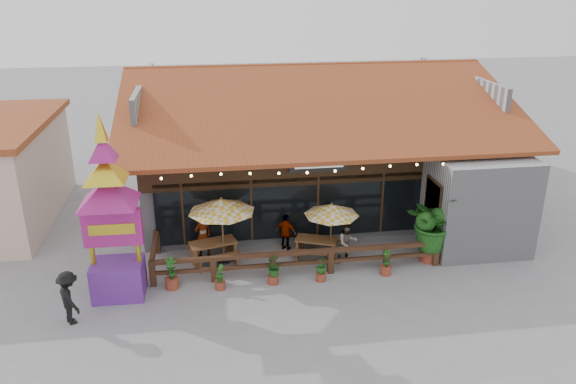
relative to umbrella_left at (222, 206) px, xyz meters
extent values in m
plane|color=gray|center=(4.11, -0.81, -2.18)|extent=(100.00, 100.00, 0.00)
cube|color=#A3A3A8|center=(4.11, 6.19, -0.18)|extent=(14.00, 10.00, 4.00)
cube|color=#382211|center=(2.61, 1.11, 1.02)|extent=(11.00, 0.16, 1.60)
cube|color=black|center=(2.61, 1.09, -0.68)|extent=(10.00, 0.12, 2.40)
cube|color=#F8B86F|center=(2.61, 1.29, -0.68)|extent=(9.80, 0.05, 2.20)
cube|color=#A3A3A8|center=(9.36, -0.16, -0.38)|extent=(3.50, 2.70, 3.60)
cube|color=red|center=(7.55, -0.31, -0.18)|extent=(0.06, 1.20, 1.50)
cube|color=#382211|center=(7.54, -0.31, -0.18)|extent=(0.04, 1.34, 1.64)
cube|color=#964921|center=(4.11, 2.69, 2.72)|extent=(15.50, 7.05, 2.37)
cube|color=#964921|center=(4.11, 9.69, 2.72)|extent=(15.50, 7.05, 2.37)
cube|color=#964921|center=(4.11, 6.19, 3.84)|extent=(15.50, 0.30, 0.12)
cube|color=#A3A3A8|center=(-2.89, 6.19, 2.52)|extent=(0.20, 9.00, 1.80)
cube|color=#A3A3A8|center=(11.11, 6.19, 2.52)|extent=(0.20, 9.00, 1.80)
cube|color=black|center=(3.61, 0.99, 1.02)|extent=(2.20, 0.10, 0.55)
cube|color=silver|center=(3.61, 0.93, 1.02)|extent=(1.80, 0.02, 0.25)
cube|color=#382211|center=(-1.39, 1.05, -0.68)|extent=(0.08, 0.08, 2.40)
cube|color=#382211|center=(1.11, 1.05, -0.68)|extent=(0.08, 0.08, 2.40)
cube|color=#382211|center=(3.61, 1.05, -0.68)|extent=(0.08, 0.08, 2.40)
cube|color=#382211|center=(6.11, 1.05, -0.68)|extent=(0.08, 0.08, 2.40)
sphere|color=#EACF81|center=(-1.89, -0.73, 1.37)|extent=(0.09, 0.09, 0.09)
sphere|color=#EACF81|center=(-0.94, -0.73, 1.40)|extent=(0.09, 0.09, 0.09)
sphere|color=#EACF81|center=(0.01, -0.73, 1.41)|extent=(0.09, 0.09, 0.09)
sphere|color=#EACF81|center=(0.96, -0.73, 1.39)|extent=(0.09, 0.09, 0.09)
sphere|color=#EACF81|center=(1.91, -0.73, 1.34)|extent=(0.09, 0.09, 0.09)
sphere|color=#EACF81|center=(2.86, -0.73, 1.32)|extent=(0.09, 0.09, 0.09)
sphere|color=#EACF81|center=(3.81, -0.73, 1.33)|extent=(0.09, 0.09, 0.09)
sphere|color=#EACF81|center=(4.76, -0.73, 1.37)|extent=(0.09, 0.09, 0.09)
sphere|color=#EACF81|center=(5.71, -0.73, 1.40)|extent=(0.09, 0.09, 0.09)
sphere|color=#EACF81|center=(6.66, -0.73, 1.41)|extent=(0.09, 0.09, 0.09)
sphere|color=#EACF81|center=(7.61, -0.73, 1.39)|extent=(0.09, 0.09, 0.09)
cube|color=#492B1A|center=(-2.39, -1.31, -1.73)|extent=(0.20, 0.20, 0.90)
cube|color=#492B1A|center=(-0.39, -1.31, -1.73)|extent=(0.20, 0.20, 0.90)
cube|color=#492B1A|center=(1.61, -1.31, -1.73)|extent=(0.20, 0.20, 0.90)
cube|color=#492B1A|center=(3.61, -1.31, -1.73)|extent=(0.20, 0.20, 0.90)
cube|color=#492B1A|center=(5.61, -1.31, -1.73)|extent=(0.20, 0.20, 0.90)
cube|color=#492B1A|center=(7.41, -1.31, -1.73)|extent=(0.20, 0.20, 0.90)
cube|color=#492B1A|center=(2.51, -1.31, -1.33)|extent=(9.80, 0.16, 0.14)
cube|color=#492B1A|center=(2.51, -1.31, -1.73)|extent=(9.80, 0.12, 0.12)
cube|color=#492B1A|center=(-2.39, -0.06, -1.33)|extent=(0.16, 2.50, 0.14)
cube|color=#492B1A|center=(-2.39, 1.09, -1.73)|extent=(0.20, 0.20, 0.90)
cylinder|color=brown|center=(0.00, 0.00, -1.01)|extent=(0.06, 0.06, 2.35)
cone|color=gold|center=(0.00, 0.00, 0.01)|extent=(2.78, 2.78, 0.46)
sphere|color=brown|center=(0.00, 0.00, 0.27)|extent=(0.10, 0.10, 0.10)
cylinder|color=black|center=(0.00, 0.00, -2.15)|extent=(0.45, 0.45, 0.06)
cylinder|color=brown|center=(3.87, -0.13, -1.19)|extent=(0.05, 0.05, 1.99)
cone|color=gold|center=(3.87, -0.13, -0.33)|extent=(2.48, 2.48, 0.39)
sphere|color=brown|center=(3.87, -0.13, -0.11)|extent=(0.09, 0.09, 0.09)
cylinder|color=black|center=(3.87, -0.13, -2.16)|extent=(0.38, 0.38, 0.05)
cube|color=brown|center=(-0.36, 0.09, -1.43)|extent=(1.78, 1.17, 0.06)
cube|color=brown|center=(-1.05, -0.10, -1.81)|extent=(0.27, 0.71, 0.75)
cube|color=brown|center=(0.33, 0.28, -1.81)|extent=(0.27, 0.71, 0.75)
cube|color=brown|center=(-0.21, -0.45, -1.74)|extent=(1.65, 0.71, 0.05)
cube|color=brown|center=(-0.51, 0.63, -1.74)|extent=(1.65, 0.71, 0.05)
cube|color=brown|center=(3.36, -0.07, -1.50)|extent=(1.64, 1.20, 0.06)
cube|color=brown|center=(2.75, 0.17, -1.84)|extent=(0.31, 0.63, 0.69)
cube|color=brown|center=(3.96, -0.31, -1.84)|extent=(0.31, 0.63, 0.69)
cube|color=brown|center=(3.17, -0.55, -1.77)|extent=(1.48, 0.79, 0.05)
cube|color=brown|center=(3.55, 0.41, -1.77)|extent=(1.48, 0.79, 0.05)
cube|color=#5F268D|center=(-3.39, -1.77, -1.59)|extent=(1.62, 1.23, 1.20)
cube|color=#9C1C72|center=(-3.39, -1.77, 0.21)|extent=(1.80, 0.29, 1.20)
cube|color=gold|center=(-3.39, -1.91, 0.21)|extent=(1.39, 0.06, 0.35)
cylinder|color=gold|center=(-4.09, -1.77, 0.01)|extent=(0.16, 0.16, 1.99)
cylinder|color=gold|center=(-2.69, -1.77, 0.01)|extent=(0.16, 0.16, 1.99)
pyramid|color=#9C1C72|center=(-3.39, -1.77, 1.80)|extent=(2.45, 2.45, 0.80)
pyramid|color=gold|center=(-3.39, -1.77, 2.45)|extent=(1.73, 1.73, 0.70)
pyramid|color=#9C1C72|center=(-3.39, -1.77, 3.09)|extent=(1.12, 1.12, 0.70)
pyramid|color=gold|center=(-3.39, -1.77, 3.84)|extent=(0.51, 0.51, 0.90)
cylinder|color=brown|center=(7.32, -0.94, -1.93)|extent=(0.68, 0.68, 0.50)
imported|color=#245E1A|center=(7.32, -0.94, -0.66)|extent=(2.44, 2.43, 2.05)
sphere|color=#245E1A|center=(7.49, -1.06, -1.04)|extent=(0.68, 0.68, 0.68)
sphere|color=#245E1A|center=(7.18, -0.78, -0.82)|extent=(0.59, 0.59, 0.59)
imported|color=#382211|center=(-0.70, 0.57, -1.34)|extent=(0.73, 0.61, 1.70)
imported|color=#382211|center=(4.36, -0.63, -1.41)|extent=(0.85, 0.72, 1.55)
imported|color=#382211|center=(2.35, 0.65, -1.48)|extent=(0.88, 0.74, 1.42)
imported|color=black|center=(-4.60, -3.11, -1.35)|extent=(1.10, 1.24, 1.67)
cylinder|color=brown|center=(-1.76, -1.55, -2.00)|extent=(0.45, 0.45, 0.36)
imported|color=#245E1A|center=(-1.76, -1.55, -1.45)|extent=(0.44, 0.34, 0.75)
cylinder|color=brown|center=(-0.20, -1.84, -2.04)|extent=(0.35, 0.35, 0.28)
imported|color=#245E1A|center=(-0.20, -1.84, -1.61)|extent=(0.28, 0.33, 0.58)
cylinder|color=brown|center=(1.56, -1.75, -2.04)|extent=(0.37, 0.37, 0.30)
imported|color=#245E1A|center=(1.56, -1.75, -1.58)|extent=(0.71, 0.72, 0.61)
cylinder|color=brown|center=(3.18, -1.80, -2.04)|extent=(0.35, 0.35, 0.28)
imported|color=#245E1A|center=(3.18, -1.80, -1.61)|extent=(0.44, 0.44, 0.58)
cylinder|color=brown|center=(5.47, -1.72, -2.03)|extent=(0.39, 0.39, 0.31)
imported|color=#245E1A|center=(5.47, -1.72, -1.56)|extent=(0.35, 0.40, 0.64)
camera|label=1|loc=(-0.36, -18.04, 7.41)|focal=35.00mm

